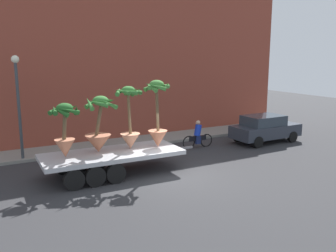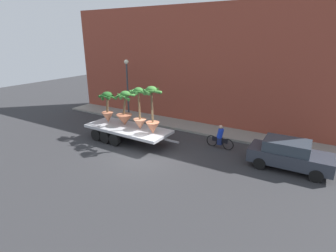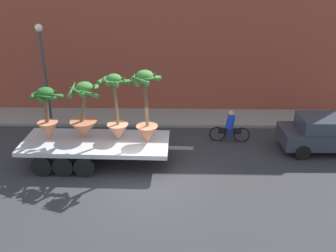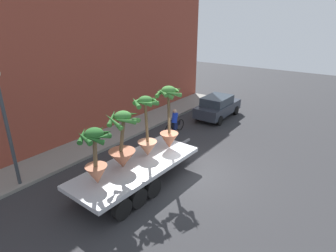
{
  "view_description": "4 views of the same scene",
  "coord_description": "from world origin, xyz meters",
  "px_view_note": "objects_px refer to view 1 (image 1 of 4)",
  "views": [
    {
      "loc": [
        -7.28,
        -12.84,
        5.06
      ],
      "look_at": [
        0.98,
        2.26,
        1.65
      ],
      "focal_mm": 39.32,
      "sensor_mm": 36.0,
      "label": 1
    },
    {
      "loc": [
        8.63,
        -11.43,
        6.68
      ],
      "look_at": [
        0.78,
        1.68,
        1.5
      ],
      "focal_mm": 28.2,
      "sensor_mm": 36.0,
      "label": 2
    },
    {
      "loc": [
        1.01,
        -12.02,
        7.6
      ],
      "look_at": [
        0.73,
        1.95,
        1.42
      ],
      "focal_mm": 40.06,
      "sensor_mm": 36.0,
      "label": 3
    },
    {
      "loc": [
        -9.52,
        -5.73,
        6.7
      ],
      "look_at": [
        0.09,
        1.46,
        1.98
      ],
      "focal_mm": 29.66,
      "sensor_mm": 36.0,
      "label": 4
    }
  ],
  "objects_px": {
    "parked_car": "(265,128)",
    "street_lamp": "(18,94)",
    "potted_palm_middle": "(99,131)",
    "potted_palm_front": "(157,117)",
    "cyclist": "(198,136)",
    "potted_palm_extra": "(65,131)",
    "potted_palm_rear": "(130,121)",
    "flatbed_trailer": "(106,158)"
  },
  "relations": [
    {
      "from": "street_lamp",
      "to": "potted_palm_middle",
      "type": "bearing_deg",
      "value": -53.83
    },
    {
      "from": "potted_palm_middle",
      "to": "street_lamp",
      "type": "xyz_separation_m",
      "value": [
        -2.63,
        3.6,
        1.33
      ]
    },
    {
      "from": "potted_palm_middle",
      "to": "potted_palm_rear",
      "type": "bearing_deg",
      "value": -5.61
    },
    {
      "from": "potted_palm_extra",
      "to": "parked_car",
      "type": "xyz_separation_m",
      "value": [
        11.63,
        1.1,
        -1.22
      ]
    },
    {
      "from": "potted_palm_rear",
      "to": "cyclist",
      "type": "distance_m",
      "value": 5.38
    },
    {
      "from": "potted_palm_front",
      "to": "street_lamp",
      "type": "height_order",
      "value": "street_lamp"
    },
    {
      "from": "potted_palm_front",
      "to": "potted_palm_rear",
      "type": "bearing_deg",
      "value": 166.13
    },
    {
      "from": "flatbed_trailer",
      "to": "potted_palm_rear",
      "type": "bearing_deg",
      "value": 7.74
    },
    {
      "from": "potted_palm_middle",
      "to": "cyclist",
      "type": "bearing_deg",
      "value": 16.39
    },
    {
      "from": "potted_palm_front",
      "to": "cyclist",
      "type": "relative_size",
      "value": 1.61
    },
    {
      "from": "potted_palm_front",
      "to": "street_lamp",
      "type": "bearing_deg",
      "value": 142.04
    },
    {
      "from": "flatbed_trailer",
      "to": "potted_palm_middle",
      "type": "distance_m",
      "value": 1.19
    },
    {
      "from": "flatbed_trailer",
      "to": "parked_car",
      "type": "xyz_separation_m",
      "value": [
        10.02,
        1.27,
        0.06
      ]
    },
    {
      "from": "parked_car",
      "to": "potted_palm_middle",
      "type": "bearing_deg",
      "value": -174.48
    },
    {
      "from": "potted_palm_front",
      "to": "parked_car",
      "type": "distance_m",
      "value": 7.95
    },
    {
      "from": "flatbed_trailer",
      "to": "potted_palm_middle",
      "type": "height_order",
      "value": "potted_palm_middle"
    },
    {
      "from": "parked_car",
      "to": "potted_palm_extra",
      "type": "bearing_deg",
      "value": -174.61
    },
    {
      "from": "parked_car",
      "to": "street_lamp",
      "type": "height_order",
      "value": "street_lamp"
    },
    {
      "from": "flatbed_trailer",
      "to": "cyclist",
      "type": "xyz_separation_m",
      "value": [
        5.94,
        2.09,
        -0.1
      ]
    },
    {
      "from": "parked_car",
      "to": "street_lamp",
      "type": "bearing_deg",
      "value": 168.49
    },
    {
      "from": "potted_palm_extra",
      "to": "parked_car",
      "type": "relative_size",
      "value": 0.53
    },
    {
      "from": "potted_palm_middle",
      "to": "potted_palm_front",
      "type": "xyz_separation_m",
      "value": [
        2.53,
        -0.43,
        0.43
      ]
    },
    {
      "from": "flatbed_trailer",
      "to": "potted_palm_rear",
      "type": "height_order",
      "value": "potted_palm_rear"
    },
    {
      "from": "potted_palm_middle",
      "to": "street_lamp",
      "type": "distance_m",
      "value": 4.66
    },
    {
      "from": "potted_palm_rear",
      "to": "cyclist",
      "type": "relative_size",
      "value": 1.48
    },
    {
      "from": "potted_palm_extra",
      "to": "street_lamp",
      "type": "xyz_separation_m",
      "value": [
        -1.21,
        3.71,
        1.19
      ]
    },
    {
      "from": "street_lamp",
      "to": "potted_palm_front",
      "type": "bearing_deg",
      "value": -37.96
    },
    {
      "from": "flatbed_trailer",
      "to": "parked_car",
      "type": "bearing_deg",
      "value": 7.25
    },
    {
      "from": "potted_palm_rear",
      "to": "parked_car",
      "type": "distance_m",
      "value": 9.04
    },
    {
      "from": "flatbed_trailer",
      "to": "potted_palm_extra",
      "type": "height_order",
      "value": "potted_palm_extra"
    },
    {
      "from": "cyclist",
      "to": "parked_car",
      "type": "relative_size",
      "value": 0.45
    },
    {
      "from": "potted_palm_rear",
      "to": "potted_palm_middle",
      "type": "relative_size",
      "value": 1.15
    },
    {
      "from": "flatbed_trailer",
      "to": "street_lamp",
      "type": "xyz_separation_m",
      "value": [
        -2.82,
        3.89,
        2.47
      ]
    },
    {
      "from": "potted_palm_middle",
      "to": "cyclist",
      "type": "xyz_separation_m",
      "value": [
        6.12,
        1.8,
        -1.23
      ]
    },
    {
      "from": "potted_palm_extra",
      "to": "potted_palm_rear",
      "type": "bearing_deg",
      "value": -0.45
    },
    {
      "from": "potted_palm_front",
      "to": "cyclist",
      "type": "height_order",
      "value": "potted_palm_front"
    },
    {
      "from": "potted_palm_middle",
      "to": "potted_palm_extra",
      "type": "bearing_deg",
      "value": -175.58
    },
    {
      "from": "potted_palm_extra",
      "to": "cyclist",
      "type": "relative_size",
      "value": 1.18
    },
    {
      "from": "potted_palm_extra",
      "to": "cyclist",
      "type": "height_order",
      "value": "potted_palm_extra"
    },
    {
      "from": "potted_palm_rear",
      "to": "parked_car",
      "type": "bearing_deg",
      "value": 7.19
    },
    {
      "from": "potted_palm_rear",
      "to": "potted_palm_front",
      "type": "height_order",
      "value": "potted_palm_front"
    },
    {
      "from": "potted_palm_rear",
      "to": "street_lamp",
      "type": "height_order",
      "value": "street_lamp"
    }
  ]
}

